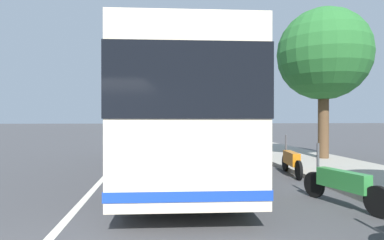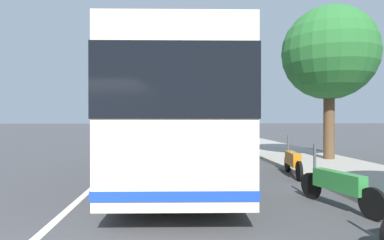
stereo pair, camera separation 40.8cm
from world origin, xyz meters
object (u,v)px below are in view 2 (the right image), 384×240
coach_bus (182,113)px  car_behind_bus (178,130)px  motorcycle_far_end (338,185)px  motorcycle_angled (293,161)px  car_oncoming (135,126)px  roadside_tree_mid_block (329,54)px  car_ahead_same_lane (173,128)px

coach_bus → car_behind_bus: (20.06, -0.36, -1.26)m
coach_bus → motorcycle_far_end: (-4.53, -2.96, -1.50)m
motorcycle_angled → car_oncoming: bearing=22.3°
motorcycle_far_end → roadside_tree_mid_block: 8.16m
motorcycle_far_end → roadside_tree_mid_block: (6.40, -3.14, 3.97)m
coach_bus → roadside_tree_mid_block: bearing=-69.9°
coach_bus → car_ahead_same_lane: bearing=3.1°
motorcycle_angled → roadside_tree_mid_block: bearing=-33.8°
coach_bus → car_behind_bus: coach_bus is taller
car_behind_bus → roadside_tree_mid_block: (-18.19, -5.74, 3.73)m
coach_bus → car_ahead_same_lane: coach_bus is taller
coach_bus → roadside_tree_mid_block: roadside_tree_mid_block is taller
motorcycle_angled → coach_bus: bearing=81.7°
car_oncoming → roadside_tree_mid_block: size_ratio=0.66×
car_behind_bus → motorcycle_angled: bearing=-173.8°
car_oncoming → roadside_tree_mid_block: (-33.49, -11.50, 3.78)m
motorcycle_far_end → car_ahead_same_lane: car_ahead_same_lane is taller
coach_bus → car_oncoming: (35.37, 5.41, -1.32)m
car_behind_bus → roadside_tree_mid_block: 19.43m
car_oncoming → motorcycle_far_end: bearing=10.6°
car_behind_bus → car_ahead_same_lane: (7.55, 0.42, -0.02)m
car_ahead_same_lane → roadside_tree_mid_block: 26.73m
motorcycle_far_end → car_oncoming: car_oncoming is taller
car_behind_bus → car_oncoming: 16.35m
motorcycle_far_end → car_oncoming: (39.89, 8.37, 0.19)m
car_oncoming → car_ahead_same_lane: size_ratio=1.03×
car_oncoming → coach_bus: bearing=7.4°
car_behind_bus → roadside_tree_mid_block: bearing=-164.6°
motorcycle_angled → car_behind_bus: size_ratio=0.52×
roadside_tree_mid_block → car_oncoming: bearing=19.0°
motorcycle_angled → car_ahead_same_lane: size_ratio=0.52×
coach_bus → car_ahead_same_lane: size_ratio=2.91×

